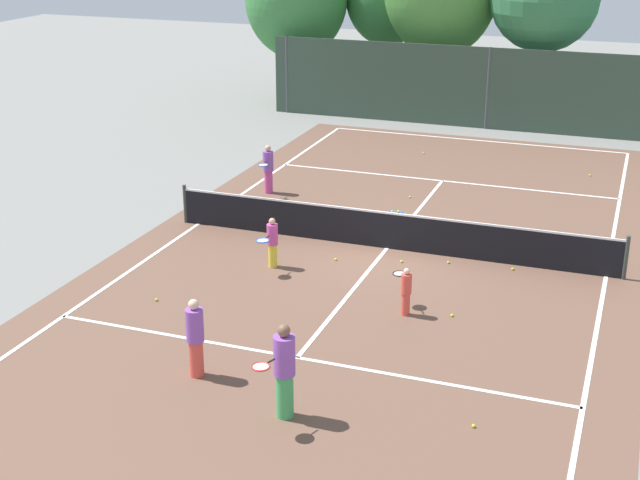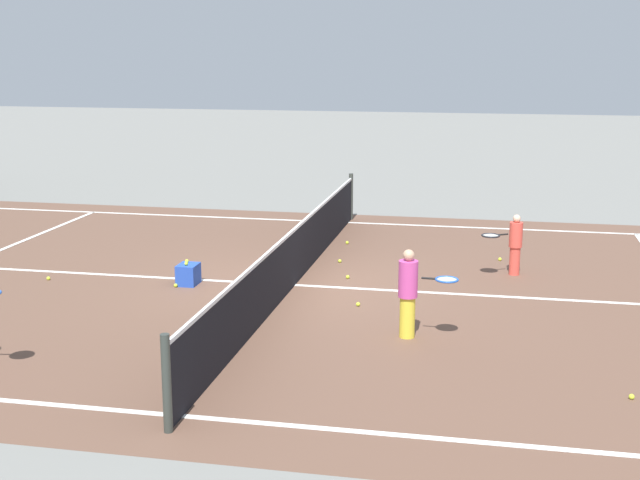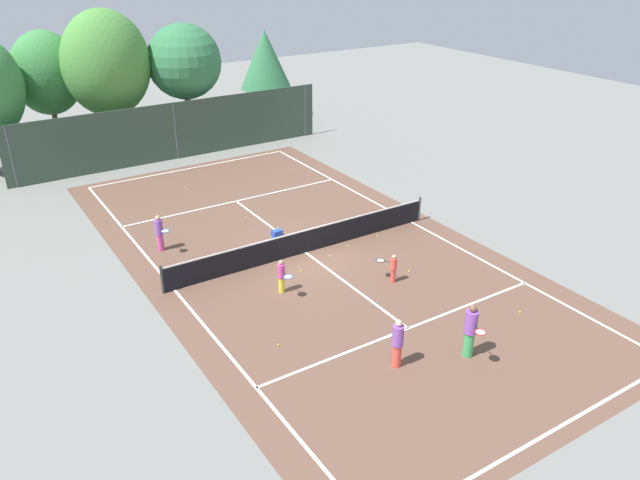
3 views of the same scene
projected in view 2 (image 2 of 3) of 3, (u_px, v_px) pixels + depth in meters
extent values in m
plane|color=slate|center=(294.00, 285.00, 14.87)|extent=(80.00, 80.00, 0.00)
cube|color=brown|center=(294.00, 285.00, 14.87)|extent=(13.00, 25.00, 0.00)
cube|color=white|center=(182.00, 416.00, 9.61)|extent=(0.10, 24.00, 0.01)
cube|color=white|center=(348.00, 222.00, 20.12)|extent=(0.10, 24.00, 0.01)
cube|color=white|center=(294.00, 285.00, 14.87)|extent=(0.10, 12.80, 0.01)
cylinder|color=#333833|center=(167.00, 384.00, 9.11)|extent=(0.10, 0.10, 1.10)
cylinder|color=#333833|center=(351.00, 197.00, 20.39)|extent=(0.10, 0.10, 1.10)
cube|color=black|center=(294.00, 259.00, 14.76)|extent=(11.80, 0.03, 0.95)
cube|color=white|center=(294.00, 230.00, 14.65)|extent=(11.80, 0.04, 0.05)
cylinder|color=yellow|center=(407.00, 317.00, 12.17)|extent=(0.22, 0.22, 0.59)
cylinder|color=#D14799|center=(408.00, 279.00, 12.05)|extent=(0.27, 0.27, 0.52)
sphere|color=tan|center=(409.00, 255.00, 11.97)|extent=(0.16, 0.16, 0.16)
cylinder|color=black|center=(429.00, 278.00, 11.97)|extent=(0.04, 0.20, 0.03)
torus|color=blue|center=(447.00, 280.00, 11.91)|extent=(0.34, 0.34, 0.03)
cylinder|color=silver|center=(447.00, 280.00, 11.91)|extent=(0.29, 0.29, 0.00)
cylinder|color=#E54C3F|center=(515.00, 261.00, 15.52)|extent=(0.19, 0.19, 0.51)
cylinder|color=#E54C3F|center=(516.00, 235.00, 15.41)|extent=(0.24, 0.24, 0.45)
sphere|color=beige|center=(517.00, 219.00, 15.35)|extent=(0.14, 0.14, 0.14)
cylinder|color=black|center=(503.00, 235.00, 15.32)|extent=(0.13, 0.19, 0.03)
torus|color=black|center=(491.00, 236.00, 15.23)|extent=(0.45, 0.45, 0.03)
cylinder|color=silver|center=(491.00, 236.00, 15.23)|extent=(0.38, 0.38, 0.00)
cube|color=blue|center=(188.00, 274.00, 14.89)|extent=(0.41, 0.33, 0.36)
sphere|color=#CCE533|center=(186.00, 264.00, 14.76)|extent=(0.07, 0.07, 0.07)
sphere|color=#CCE533|center=(187.00, 261.00, 14.93)|extent=(0.07, 0.07, 0.07)
sphere|color=#CCE533|center=(48.00, 278.00, 15.19)|extent=(0.07, 0.07, 0.07)
sphere|color=#CCE533|center=(176.00, 285.00, 14.74)|extent=(0.07, 0.07, 0.07)
sphere|color=#CCE533|center=(500.00, 259.00, 16.56)|extent=(0.07, 0.07, 0.07)
sphere|color=#CCE533|center=(632.00, 397.00, 10.07)|extent=(0.07, 0.07, 0.07)
sphere|color=#CCE533|center=(358.00, 304.00, 13.67)|extent=(0.07, 0.07, 0.07)
sphere|color=#CCE533|center=(347.00, 243.00, 17.96)|extent=(0.07, 0.07, 0.07)
sphere|color=#CCE533|center=(348.00, 277.00, 15.29)|extent=(0.07, 0.07, 0.07)
sphere|color=#CCE533|center=(340.00, 261.00, 16.42)|extent=(0.07, 0.07, 0.07)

